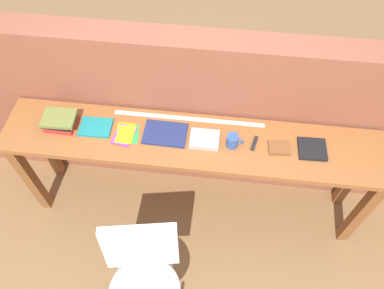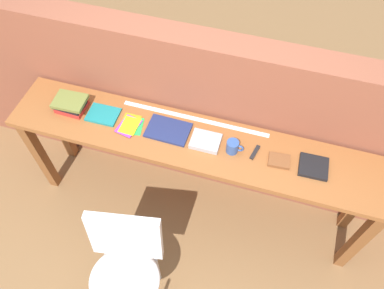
# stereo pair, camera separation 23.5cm
# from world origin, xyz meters

# --- Properties ---
(ground_plane) EXTENTS (40.00, 40.00, 0.00)m
(ground_plane) POSITION_xyz_m (0.00, 0.00, 0.00)
(ground_plane) COLOR brown
(brick_wall_back) EXTENTS (6.00, 0.20, 1.42)m
(brick_wall_back) POSITION_xyz_m (0.00, 0.64, 0.71)
(brick_wall_back) COLOR brown
(brick_wall_back) RESTS_ON ground
(sideboard) EXTENTS (2.50, 0.44, 0.88)m
(sideboard) POSITION_xyz_m (0.00, 0.30, 0.74)
(sideboard) COLOR brown
(sideboard) RESTS_ON ground
(chair_white_moulded) EXTENTS (0.51, 0.52, 0.89)m
(chair_white_moulded) POSITION_xyz_m (-0.21, -0.48, 0.53)
(chair_white_moulded) COLOR silver
(chair_white_moulded) RESTS_ON ground
(book_stack_leftmost) EXTENTS (0.22, 0.17, 0.09)m
(book_stack_leftmost) POSITION_xyz_m (-0.88, 0.32, 0.92)
(book_stack_leftmost) COLOR red
(book_stack_leftmost) RESTS_ON sideboard
(magazine_cycling) EXTENTS (0.21, 0.16, 0.02)m
(magazine_cycling) POSITION_xyz_m (-0.64, 0.32, 0.89)
(magazine_cycling) COLOR #19757A
(magazine_cycling) RESTS_ON sideboard
(pamphlet_pile_colourful) EXTENTS (0.17, 0.20, 0.01)m
(pamphlet_pile_colourful) POSITION_xyz_m (-0.44, 0.29, 0.89)
(pamphlet_pile_colourful) COLOR green
(pamphlet_pile_colourful) RESTS_ON sideboard
(book_open_centre) EXTENTS (0.28, 0.20, 0.02)m
(book_open_centre) POSITION_xyz_m (-0.18, 0.32, 0.89)
(book_open_centre) COLOR navy
(book_open_centre) RESTS_ON sideboard
(book_grey_hardcover) EXTENTS (0.19, 0.15, 0.03)m
(book_grey_hardcover) POSITION_xyz_m (0.07, 0.30, 0.90)
(book_grey_hardcover) COLOR #9E9EA3
(book_grey_hardcover) RESTS_ON sideboard
(mug) EXTENTS (0.11, 0.08, 0.09)m
(mug) POSITION_xyz_m (0.25, 0.29, 0.92)
(mug) COLOR #2D4C8C
(mug) RESTS_ON sideboard
(multitool_folded) EXTENTS (0.05, 0.11, 0.02)m
(multitool_folded) POSITION_xyz_m (0.39, 0.31, 0.89)
(multitool_folded) COLOR black
(multitool_folded) RESTS_ON sideboard
(leather_journal_brown) EXTENTS (0.14, 0.11, 0.02)m
(leather_journal_brown) POSITION_xyz_m (0.55, 0.29, 0.89)
(leather_journal_brown) COLOR brown
(leather_journal_brown) RESTS_ON sideboard
(book_repair_rightmost) EXTENTS (0.18, 0.17, 0.02)m
(book_repair_rightmost) POSITION_xyz_m (0.75, 0.31, 0.89)
(book_repair_rightmost) COLOR black
(book_repair_rightmost) RESTS_ON sideboard
(ruler_metal_back_edge) EXTENTS (1.01, 0.03, 0.00)m
(ruler_metal_back_edge) POSITION_xyz_m (-0.05, 0.47, 0.88)
(ruler_metal_back_edge) COLOR silver
(ruler_metal_back_edge) RESTS_ON sideboard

